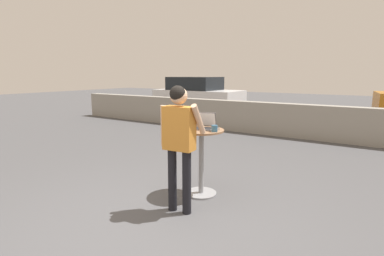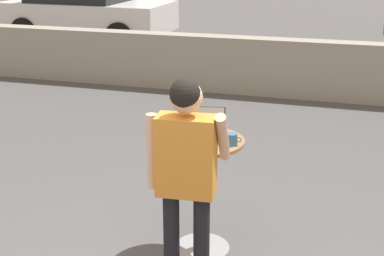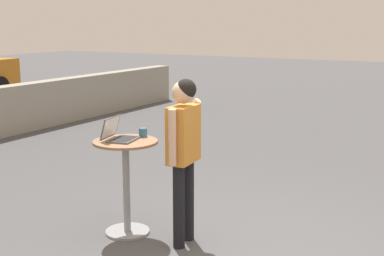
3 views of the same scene
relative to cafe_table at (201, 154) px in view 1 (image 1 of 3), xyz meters
name	(u,v)px [view 1 (image 1 of 3)]	position (x,y,z in m)	size (l,w,h in m)	color
ground_plane	(149,229)	(0.02, -1.17, -0.60)	(50.00, 50.00, 0.00)	#4C4C4F
pavement_kerb	(292,120)	(0.02, 4.79, -0.14)	(16.18, 0.35, 0.92)	gray
cafe_table	(201,154)	(0.00, 0.00, 0.00)	(0.63, 0.63, 0.95)	gray
laptop	(203,125)	(-0.01, 0.07, 0.40)	(0.37, 0.35, 0.23)	#515156
coffee_mug	(215,128)	(0.23, -0.05, 0.40)	(0.12, 0.08, 0.09)	#336084
standing_person	(179,135)	(0.06, -0.62, 0.39)	(0.52, 0.37, 1.59)	black
parked_car_near_street	(197,94)	(-5.26, 8.40, 0.20)	(4.08, 2.10, 1.58)	silver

